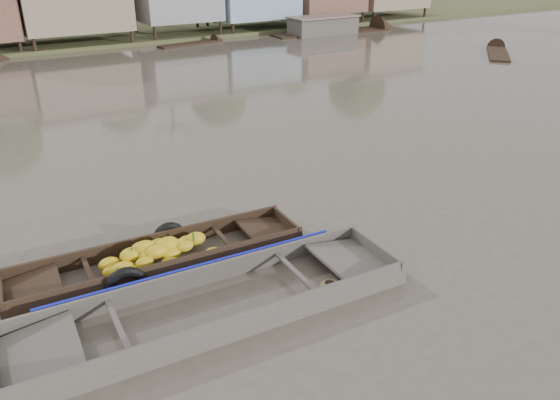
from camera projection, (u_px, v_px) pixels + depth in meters
ground at (270, 255)px, 11.86m from camera, size 120.00×120.00×0.00m
banana_boat at (157, 259)px, 11.36m from camera, size 6.20×1.80×0.88m
viewer_boat at (216, 308)px, 10.05m from camera, size 7.50×2.29×0.60m
distant_boats at (258, 39)px, 36.95m from camera, size 44.89×16.96×1.38m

